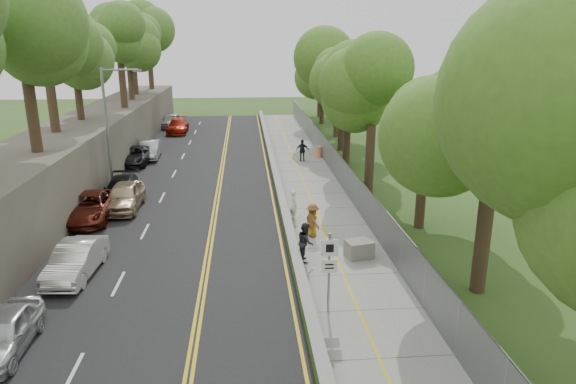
% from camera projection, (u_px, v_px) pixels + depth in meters
% --- Properties ---
extents(ground, '(140.00, 140.00, 0.00)m').
position_uv_depth(ground, '(292.00, 278.00, 21.71)').
color(ground, '#33511E').
rests_on(ground, ground).
extents(road, '(11.20, 66.00, 0.04)m').
position_uv_depth(road, '(195.00, 184.00, 35.59)').
color(road, black).
rests_on(road, ground).
extents(sidewalk, '(4.20, 66.00, 0.05)m').
position_uv_depth(sidewalk, '(308.00, 182.00, 36.23)').
color(sidewalk, gray).
rests_on(sidewalk, ground).
extents(jersey_barrier, '(0.42, 66.00, 0.60)m').
position_uv_depth(jersey_barrier, '(276.00, 179.00, 35.97)').
color(jersey_barrier, '#85E93B').
rests_on(jersey_barrier, ground).
extents(rock_embankment, '(5.00, 66.00, 4.00)m').
position_uv_depth(rock_embankment, '(71.00, 159.00, 34.36)').
color(rock_embankment, '#595147').
rests_on(rock_embankment, ground).
extents(chainlink_fence, '(0.04, 66.00, 2.00)m').
position_uv_depth(chainlink_fence, '(338.00, 168.00, 36.12)').
color(chainlink_fence, slate).
rests_on(chainlink_fence, ground).
extents(trees_embankment, '(6.40, 66.00, 13.00)m').
position_uv_depth(trees_embankment, '(63.00, 26.00, 31.97)').
color(trees_embankment, '#53842F').
rests_on(trees_embankment, rock_embankment).
extents(trees_fenceside, '(7.00, 66.00, 14.00)m').
position_uv_depth(trees_fenceside, '(375.00, 81.00, 34.59)').
color(trees_fenceside, '#53872A').
rests_on(trees_fenceside, ground).
extents(streetlight, '(2.52, 0.22, 8.00)m').
position_uv_depth(streetlight, '(110.00, 121.00, 32.90)').
color(streetlight, gray).
rests_on(streetlight, ground).
extents(signpost, '(0.62, 0.09, 3.10)m').
position_uv_depth(signpost, '(329.00, 264.00, 18.36)').
color(signpost, gray).
rests_on(signpost, sidewalk).
extents(construction_barrel, '(0.57, 0.57, 0.94)m').
position_uv_depth(construction_barrel, '(318.00, 152.00, 43.36)').
color(construction_barrel, '#F95300').
rests_on(construction_barrel, sidewalk).
extents(concrete_block, '(1.35, 1.13, 0.79)m').
position_uv_depth(concrete_block, '(359.00, 249.00, 23.55)').
color(concrete_block, slate).
rests_on(concrete_block, sidewalk).
extents(car_0, '(1.64, 3.95, 1.34)m').
position_uv_depth(car_0, '(3.00, 333.00, 16.36)').
color(car_0, silver).
rests_on(car_0, road).
extents(car_1, '(1.78, 4.40, 1.42)m').
position_uv_depth(car_1, '(76.00, 260.00, 21.64)').
color(car_1, white).
rests_on(car_1, road).
extents(car_2, '(2.57, 5.37, 1.48)m').
position_uv_depth(car_2, '(89.00, 207.00, 28.41)').
color(car_2, maroon).
rests_on(car_2, road).
extents(car_3, '(2.30, 4.94, 1.40)m').
position_uv_depth(car_3, '(122.00, 189.00, 31.85)').
color(car_3, black).
rests_on(car_3, road).
extents(car_4, '(1.88, 4.65, 1.59)m').
position_uv_depth(car_4, '(124.00, 196.00, 30.11)').
color(car_4, tan).
rests_on(car_4, road).
extents(car_5, '(1.74, 4.46, 1.45)m').
position_uv_depth(car_5, '(150.00, 150.00, 43.15)').
color(car_5, '#A5A7AC').
rests_on(car_5, road).
extents(car_6, '(2.74, 5.16, 1.38)m').
position_uv_depth(car_6, '(136.00, 156.00, 41.04)').
color(car_6, black).
rests_on(car_6, road).
extents(car_7, '(2.12, 5.10, 1.47)m').
position_uv_depth(car_7, '(178.00, 126.00, 54.77)').
color(car_7, '#9E1B0D').
rests_on(car_7, road).
extents(car_8, '(2.15, 4.66, 1.55)m').
position_uv_depth(car_8, '(172.00, 120.00, 58.17)').
color(car_8, silver).
rests_on(car_8, road).
extents(painter_0, '(0.65, 0.86, 1.60)m').
position_uv_depth(painter_0, '(312.00, 220.00, 26.09)').
color(painter_0, gold).
rests_on(painter_0, sidewalk).
extents(painter_1, '(0.56, 0.70, 1.68)m').
position_uv_depth(painter_1, '(294.00, 205.00, 28.33)').
color(painter_1, silver).
rests_on(painter_1, sidewalk).
extents(painter_2, '(0.71, 0.90, 1.81)m').
position_uv_depth(painter_2, '(306.00, 242.00, 23.04)').
color(painter_2, black).
rests_on(painter_2, sidewalk).
extents(painter_3, '(1.02, 1.29, 1.74)m').
position_uv_depth(painter_3, '(313.00, 221.00, 25.85)').
color(painter_3, brown).
rests_on(painter_3, sidewalk).
extents(person_far, '(1.08, 0.54, 1.78)m').
position_uv_depth(person_far, '(303.00, 150.00, 41.99)').
color(person_far, black).
rests_on(person_far, sidewalk).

